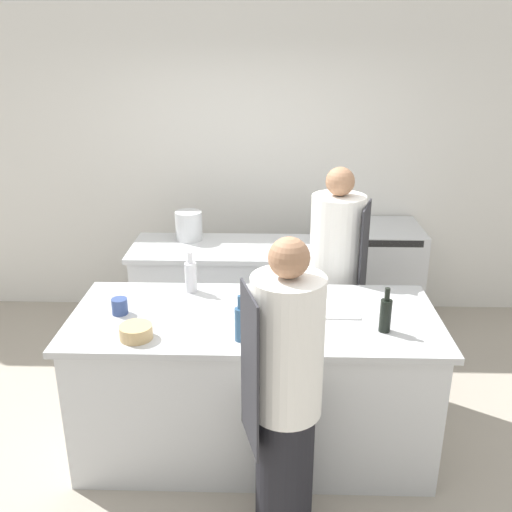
% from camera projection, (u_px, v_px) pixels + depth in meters
% --- Properties ---
extents(ground_plane, '(16.00, 16.00, 0.00)m').
position_uv_depth(ground_plane, '(255.00, 442.00, 3.77)').
color(ground_plane, '#A89E8E').
extents(wall_back, '(8.00, 0.06, 2.80)m').
position_uv_depth(wall_back, '(261.00, 166.00, 5.27)').
color(wall_back, silver).
rests_on(wall_back, ground_plane).
extents(prep_counter, '(2.23, 0.95, 0.94)m').
position_uv_depth(prep_counter, '(254.00, 381.00, 3.61)').
color(prep_counter, silver).
rests_on(prep_counter, ground_plane).
extents(pass_counter, '(1.61, 0.66, 0.94)m').
position_uv_depth(pass_counter, '(232.00, 299.00, 4.75)').
color(pass_counter, silver).
rests_on(pass_counter, ground_plane).
extents(oven_range, '(0.81, 0.67, 0.95)m').
position_uv_depth(oven_range, '(372.00, 276.00, 5.21)').
color(oven_range, silver).
rests_on(oven_range, ground_plane).
extents(chef_at_prep_near, '(0.40, 0.39, 1.68)m').
position_uv_depth(chef_at_prep_near, '(285.00, 398.00, 2.81)').
color(chef_at_prep_near, black).
rests_on(chef_at_prep_near, ground_plane).
extents(chef_at_stove, '(0.44, 0.42, 1.69)m').
position_uv_depth(chef_at_stove, '(335.00, 282.00, 4.16)').
color(chef_at_stove, black).
rests_on(chef_at_stove, ground_plane).
extents(bottle_olive_oil, '(0.06, 0.06, 0.27)m').
position_uv_depth(bottle_olive_oil, '(240.00, 323.00, 3.12)').
color(bottle_olive_oil, '#2D5175').
rests_on(bottle_olive_oil, prep_counter).
extents(bottle_vinegar, '(0.08, 0.08, 0.28)m').
position_uv_depth(bottle_vinegar, '(191.00, 276.00, 3.73)').
color(bottle_vinegar, silver).
rests_on(bottle_vinegar, prep_counter).
extents(bottle_wine, '(0.07, 0.07, 0.27)m').
position_uv_depth(bottle_wine, '(386.00, 314.00, 3.22)').
color(bottle_wine, black).
rests_on(bottle_wine, prep_counter).
extents(bowl_mixing_large, '(0.21, 0.21, 0.06)m').
position_uv_depth(bowl_mixing_large, '(261.00, 312.00, 3.41)').
color(bowl_mixing_large, tan).
rests_on(bowl_mixing_large, prep_counter).
extents(bowl_prep_small, '(0.20, 0.20, 0.06)m').
position_uv_depth(bowl_prep_small, '(298.00, 323.00, 3.28)').
color(bowl_prep_small, tan).
rests_on(bowl_prep_small, prep_counter).
extents(bowl_ceramic_blue, '(0.18, 0.18, 0.08)m').
position_uv_depth(bowl_ceramic_blue, '(136.00, 332.00, 3.16)').
color(bowl_ceramic_blue, tan).
rests_on(bowl_ceramic_blue, prep_counter).
extents(cup, '(0.10, 0.10, 0.10)m').
position_uv_depth(cup, '(120.00, 307.00, 3.44)').
color(cup, '#33477F').
rests_on(cup, prep_counter).
extents(cutting_board, '(0.30, 0.27, 0.01)m').
position_uv_depth(cutting_board, '(333.00, 309.00, 3.51)').
color(cutting_board, white).
rests_on(cutting_board, prep_counter).
extents(stockpot, '(0.22, 0.22, 0.24)m').
position_uv_depth(stockpot, '(189.00, 226.00, 4.71)').
color(stockpot, silver).
rests_on(stockpot, pass_counter).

